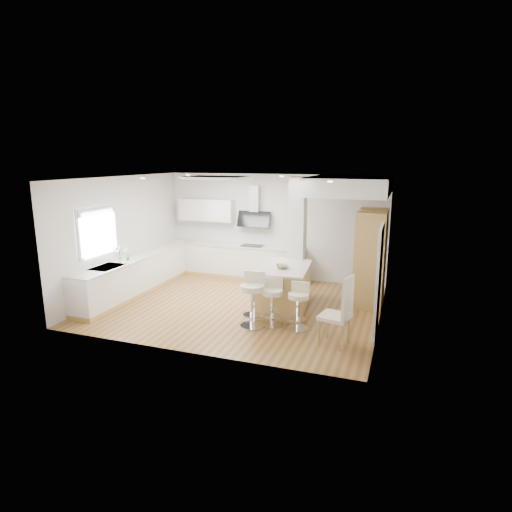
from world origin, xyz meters
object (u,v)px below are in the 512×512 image
at_px(peninsula, 283,288).
at_px(bar_stool_c, 299,304).
at_px(bar_stool_b, 273,300).
at_px(bar_stool_a, 253,297).
at_px(dining_chair, 341,309).

relative_size(peninsula, bar_stool_c, 1.85).
bearing_deg(bar_stool_c, bar_stool_b, 179.07).
relative_size(peninsula, bar_stool_b, 1.80).
bearing_deg(bar_stool_a, bar_stool_b, 22.66).
relative_size(bar_stool_a, dining_chair, 0.85).
distance_m(peninsula, dining_chair, 2.05).
xyz_separation_m(peninsula, dining_chair, (1.44, -1.45, 0.19)).
bearing_deg(peninsula, dining_chair, -50.76).
relative_size(peninsula, bar_stool_a, 1.57).
bearing_deg(bar_stool_a, peninsula, 71.95).
xyz_separation_m(bar_stool_b, bar_stool_c, (0.52, -0.00, -0.01)).
height_order(bar_stool_a, dining_chair, dining_chair).
xyz_separation_m(bar_stool_c, dining_chair, (0.87, -0.50, 0.17)).
bearing_deg(bar_stool_c, dining_chair, -30.53).
xyz_separation_m(bar_stool_a, dining_chair, (1.74, -0.33, 0.07)).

